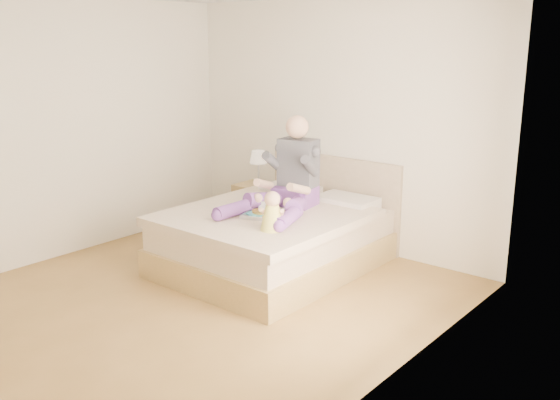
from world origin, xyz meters
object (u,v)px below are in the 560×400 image
Objects in this scene: bed at (278,236)px; nightstand at (257,207)px; adult at (288,181)px; tray at (271,213)px; baby at (272,214)px.

bed is 1.28m from nightstand.
tray is at bearing -88.64° from adult.
nightstand is at bearing 120.22° from tray.
bed is 6.08× the size of baby.
nightstand is 0.47× the size of adult.
adult reaches higher than baby.
adult is (0.07, 0.08, 0.57)m from bed.
nightstand is at bearing 137.41° from adult.
nightstand is 1.57× the size of baby.
adult is at bearing 89.67° from baby.
tray is 1.59× the size of baby.
baby reaches higher than nightstand.
bed is at bearing 99.60° from tray.
tray is (1.13, -1.06, 0.36)m from nightstand.
nightstand is at bearing 141.48° from bed.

